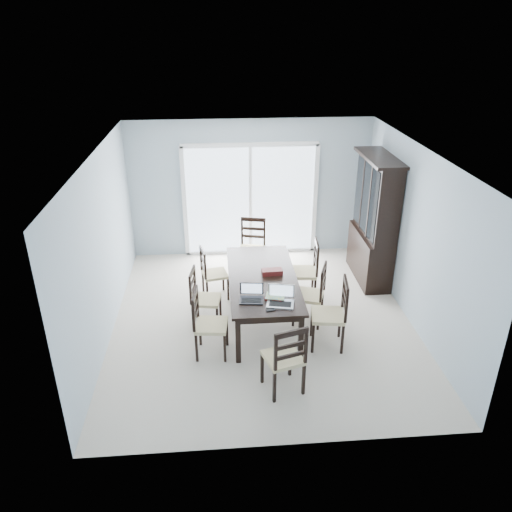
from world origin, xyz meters
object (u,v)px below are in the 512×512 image
object	(u,v)px
dining_table	(263,282)
chair_left_far	(209,268)
hot_tub	(212,210)
chair_right_far	(309,264)
laptop_silver	(280,301)
chair_right_mid	(315,288)
chair_left_near	(204,317)
chair_right_near	(336,307)
chair_end_near	(287,353)
chair_left_mid	(200,292)
laptop_dark	(251,297)
chair_end_far	(252,241)
china_hutch	(374,221)
cell_phone	(271,310)
game_box	(272,272)

from	to	relation	value
dining_table	chair_left_far	world-z (taller)	chair_left_far
hot_tub	chair_right_far	bearing A→B (deg)	-62.42
dining_table	laptop_silver	size ratio (longest dim) A/B	5.46
chair_right_mid	hot_tub	distance (m)	4.00
chair_left_near	chair_left_far	world-z (taller)	chair_left_near
chair_right_near	chair_end_near	xyz separation A→B (m)	(-0.81, -0.95, -0.02)
chair_left_mid	laptop_silver	distance (m)	1.35
chair_left_near	chair_right_far	xyz separation A→B (m)	(1.67, 1.37, 0.03)
chair_end_near	laptop_silver	bearing A→B (deg)	71.01
chair_left_near	chair_right_mid	size ratio (longest dim) A/B	1.00
chair_right_near	laptop_dark	bearing A→B (deg)	95.92
chair_left_far	laptop_dark	size ratio (longest dim) A/B	2.95
chair_end_near	chair_end_far	bearing A→B (deg)	75.86
chair_right_mid	chair_left_near	bearing A→B (deg)	131.32
chair_left_far	chair_left_near	bearing A→B (deg)	-14.42
china_hutch	chair_left_near	bearing A→B (deg)	-145.08
chair_right_near	hot_tub	distance (m)	4.62
chair_right_far	chair_left_near	bearing A→B (deg)	134.70
chair_right_mid	hot_tub	bearing A→B (deg)	42.18
cell_phone	chair_right_mid	bearing A→B (deg)	35.65
chair_right_far	laptop_silver	distance (m)	1.56
chair_left_mid	dining_table	bearing A→B (deg)	100.82
chair_end_near	game_box	xyz separation A→B (m)	(0.02, 1.75, 0.18)
hot_tub	chair_right_mid	bearing A→B (deg)	-67.55
chair_right_far	chair_end_near	bearing A→B (deg)	168.77
chair_end_near	laptop_dark	world-z (taller)	chair_end_near
chair_right_mid	chair_end_near	xyz separation A→B (m)	(-0.65, -1.55, 0.02)
dining_table	chair_left_far	xyz separation A→B (m)	(-0.79, 0.77, -0.13)
dining_table	chair_end_near	world-z (taller)	chair_end_near
chair_left_near	laptop_silver	distance (m)	1.05
dining_table	chair_right_far	world-z (taller)	chair_right_far
laptop_silver	chair_right_far	bearing A→B (deg)	77.47
chair_right_near	chair_left_near	bearing A→B (deg)	99.65
chair_left_near	laptop_silver	size ratio (longest dim) A/B	2.77
chair_right_mid	game_box	size ratio (longest dim) A/B	3.65
cell_phone	chair_end_far	bearing A→B (deg)	79.41
chair_right_near	game_box	size ratio (longest dim) A/B	3.90
laptop_dark	chair_end_near	bearing A→B (deg)	-64.04
chair_right_far	cell_phone	size ratio (longest dim) A/B	9.97
chair_left_mid	game_box	world-z (taller)	chair_left_mid
chair_left_far	chair_right_near	world-z (taller)	chair_right_near
dining_table	chair_end_far	world-z (taller)	chair_end_far
chair_right_near	cell_phone	world-z (taller)	chair_right_near
china_hutch	chair_right_far	bearing A→B (deg)	-152.07
chair_end_far	hot_tub	bearing A→B (deg)	-56.75
chair_right_far	chair_right_near	bearing A→B (deg)	-168.71
cell_phone	laptop_dark	bearing A→B (deg)	119.38
chair_left_far	hot_tub	world-z (taller)	chair_left_far
chair_left_near	chair_right_near	bearing A→B (deg)	97.70
chair_end_far	cell_phone	size ratio (longest dim) A/B	10.11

